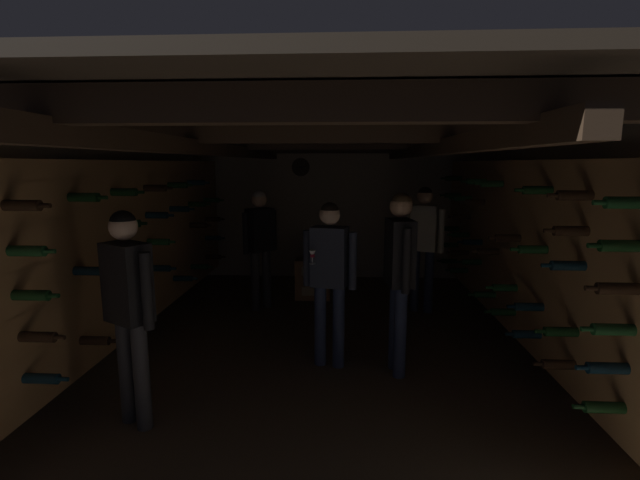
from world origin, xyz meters
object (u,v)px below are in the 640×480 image
(person_guest_far_right, at_px, (424,237))
(person_guest_mid_right, at_px, (399,265))
(display_bottle, at_px, (315,251))
(person_guest_near_left, at_px, (128,298))
(wine_crate_stack, at_px, (313,279))
(person_guest_far_left, at_px, (260,239))
(person_host_center, at_px, (329,269))

(person_guest_far_right, xyz_separation_m, person_guest_mid_right, (-0.54, -1.87, 0.03))
(display_bottle, height_order, person_guest_far_right, person_guest_far_right)
(person_guest_near_left, relative_size, person_guest_far_right, 0.98)
(display_bottle, bearing_deg, wine_crate_stack, 123.74)
(display_bottle, relative_size, person_guest_mid_right, 0.20)
(wine_crate_stack, relative_size, person_guest_near_left, 0.36)
(person_guest_far_left, bearing_deg, person_host_center, -59.92)
(person_guest_far_left, bearing_deg, display_bottle, 34.49)
(person_guest_near_left, xyz_separation_m, person_guest_mid_right, (2.13, 1.01, 0.05))
(person_guest_far_left, height_order, person_guest_far_right, person_guest_far_right)
(display_bottle, distance_m, person_guest_near_left, 3.59)
(wine_crate_stack, xyz_separation_m, display_bottle, (0.03, -0.05, 0.44))
(person_guest_far_left, xyz_separation_m, person_guest_mid_right, (1.68, -1.87, 0.07))
(display_bottle, height_order, person_guest_near_left, person_guest_near_left)
(person_guest_mid_right, bearing_deg, person_guest_near_left, -154.52)
(display_bottle, xyz_separation_m, person_guest_near_left, (-1.17, -3.38, 0.29))
(wine_crate_stack, height_order, person_guest_far_right, person_guest_far_right)
(person_guest_far_right, bearing_deg, person_host_center, -124.46)
(wine_crate_stack, height_order, person_guest_far_left, person_guest_far_left)
(person_guest_far_left, bearing_deg, person_guest_near_left, -98.87)
(person_host_center, bearing_deg, person_guest_far_right, 55.54)
(person_host_center, bearing_deg, person_guest_far_left, 120.08)
(person_guest_far_right, height_order, person_guest_mid_right, person_guest_mid_right)
(display_bottle, xyz_separation_m, person_guest_far_left, (-0.72, -0.50, 0.26))
(display_bottle, xyz_separation_m, person_host_center, (0.29, -2.25, 0.26))
(person_guest_near_left, bearing_deg, person_guest_mid_right, 25.48)
(person_guest_far_left, distance_m, person_guest_far_right, 2.22)
(person_host_center, distance_m, person_guest_near_left, 1.85)
(person_host_center, relative_size, person_guest_far_right, 0.97)
(wine_crate_stack, relative_size, display_bottle, 1.71)
(person_guest_far_right, bearing_deg, wine_crate_stack, 160.31)
(person_host_center, xyz_separation_m, person_guest_far_right, (1.20, 1.75, 0.04))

